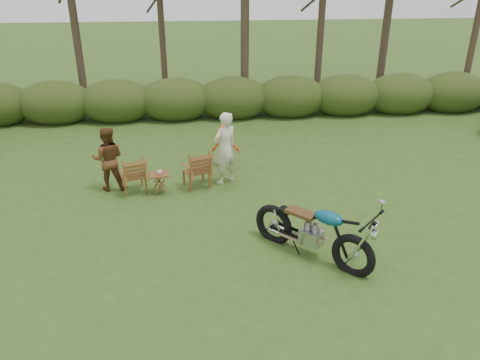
{
  "coord_description": "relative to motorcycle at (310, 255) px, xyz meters",
  "views": [
    {
      "loc": [
        -1.35,
        -6.88,
        4.87
      ],
      "look_at": [
        -0.5,
        1.67,
        0.9
      ],
      "focal_mm": 35.0,
      "sensor_mm": 36.0,
      "label": 1
    }
  ],
  "objects": [
    {
      "name": "side_table",
      "position": [
        -2.89,
        2.88,
        0.24
      ],
      "size": [
        0.53,
        0.46,
        0.49
      ],
      "primitive_type": null,
      "rotation": [
        0.0,
        0.0,
        0.15
      ],
      "color": "#5E3317",
      "rests_on": "ground"
    },
    {
      "name": "child",
      "position": [
        -1.25,
        4.35,
        0.0
      ],
      "size": [
        0.79,
        0.53,
        1.15
      ],
      "primitive_type": "imported",
      "rotation": [
        0.0,
        0.0,
        3.0
      ],
      "color": "#EA4216",
      "rests_on": "ground"
    },
    {
      "name": "lawn_chair_left",
      "position": [
        -3.51,
        3.05,
        0.0
      ],
      "size": [
        0.78,
        0.78,
        0.89
      ],
      "primitive_type": null,
      "rotation": [
        0.0,
        0.0,
        3.48
      ],
      "color": "brown",
      "rests_on": "ground"
    },
    {
      "name": "lawn_chair_right",
      "position": [
        -2.03,
        3.18,
        0.0
      ],
      "size": [
        0.82,
        0.82,
        0.92
      ],
      "primitive_type": null,
      "rotation": [
        0.0,
        0.0,
        3.52
      ],
      "color": "brown",
      "rests_on": "ground"
    },
    {
      "name": "adult_b",
      "position": [
        -4.06,
        3.23,
        0.0
      ],
      "size": [
        0.76,
        0.59,
        1.53
      ],
      "primitive_type": "imported",
      "rotation": [
        0.0,
        0.0,
        3.16
      ],
      "color": "#583419",
      "rests_on": "ground"
    },
    {
      "name": "ground",
      "position": [
        -0.65,
        -0.2,
        0.0
      ],
      "size": [
        80.0,
        80.0,
        0.0
      ],
      "primitive_type": "plane",
      "color": "#2D4A18",
      "rests_on": "ground"
    },
    {
      "name": "cup",
      "position": [
        -2.87,
        2.86,
        0.53
      ],
      "size": [
        0.14,
        0.14,
        0.1
      ],
      "primitive_type": "imported",
      "rotation": [
        0.0,
        0.0,
        -0.15
      ],
      "color": "beige",
      "rests_on": "side_table"
    },
    {
      "name": "adult_a",
      "position": [
        -1.33,
        3.31,
        0.0
      ],
      "size": [
        0.77,
        0.73,
        1.78
      ],
      "primitive_type": "imported",
      "rotation": [
        0.0,
        0.0,
        3.77
      ],
      "color": "beige",
      "rests_on": "ground"
    },
    {
      "name": "motorcycle",
      "position": [
        0.0,
        0.0,
        0.0
      ],
      "size": [
        2.28,
        2.29,
        1.34
      ],
      "primitive_type": null,
      "rotation": [
        0.0,
        0.0,
        -0.79
      ],
      "color": "#0C7CA3",
      "rests_on": "ground"
    }
  ]
}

